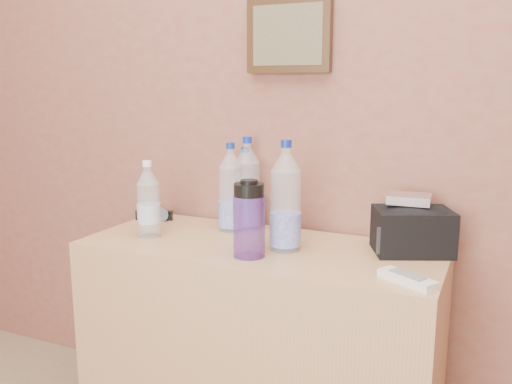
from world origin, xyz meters
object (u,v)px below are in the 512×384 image
pet_large_a (231,192)px  toiletry_bag (413,228)px  sunglasses (154,215)px  dresser (260,348)px  pet_large_c (245,192)px  foil_packet (409,199)px  ac_remote (407,279)px  pet_large_d (286,202)px  nalgene_bottle (249,219)px  pet_small (149,203)px  pet_large_b (247,188)px

pet_large_a → toiletry_bag: (0.63, -0.00, -0.06)m
toiletry_bag → pet_large_a: bearing=156.2°
sunglasses → dresser: bearing=-34.0°
pet_large_c → foil_packet: size_ratio=2.32×
ac_remote → dresser: bearing=-167.2°
pet_large_c → dresser: bearing=-53.1°
pet_large_a → toiletry_bag: 0.63m
pet_large_d → foil_packet: 0.38m
pet_large_c → sunglasses: size_ratio=2.05×
dresser → nalgene_bottle: nalgene_bottle is taller
pet_small → ac_remote: 0.89m
foil_packet → pet_large_a: bearing=-179.9°
pet_large_a → pet_small: pet_large_a is taller
pet_large_d → toiletry_bag: 0.40m
pet_large_a → ac_remote: bearing=-22.8°
nalgene_bottle → foil_packet: 0.49m
pet_large_b → pet_large_a: bearing=-128.3°
nalgene_bottle → toiletry_bag: 0.50m
pet_large_d → nalgene_bottle: bearing=-124.3°
pet_large_d → ac_remote: size_ratio=2.13×
pet_large_c → sunglasses: (-0.36, -0.06, -0.11)m
dresser → pet_large_a: bearing=143.6°
toiletry_bag → pet_large_d: bearing=176.5°
toiletry_bag → foil_packet: foil_packet is taller
pet_small → nalgene_bottle: (0.40, -0.06, 0.00)m
dresser → toiletry_bag: bearing=14.9°
ac_remote → sunglasses: bearing=-165.8°
pet_large_c → ac_remote: bearing=-28.5°
nalgene_bottle → pet_large_d: bearing=55.7°
pet_small → nalgene_bottle: 0.41m
pet_large_a → ac_remote: size_ratio=1.93×
pet_large_d → ac_remote: (0.40, -0.14, -0.14)m
pet_small → sunglasses: 0.25m
pet_large_a → pet_large_b: bearing=51.7°
dresser → nalgene_bottle: bearing=-80.7°
pet_large_c → nalgene_bottle: 0.35m
pet_large_d → ac_remote: bearing=-19.5°
pet_large_a → foil_packet: (0.61, 0.00, 0.03)m
pet_small → pet_large_d: bearing=6.2°
sunglasses → pet_large_d: bearing=-32.9°
nalgene_bottle → foil_packet: bearing=30.0°
pet_large_a → pet_large_c: bearing=69.7°
pet_small → foil_packet: (0.83, 0.19, 0.05)m
pet_large_a → foil_packet: bearing=0.1°
foil_packet → dresser: bearing=-164.4°
pet_large_b → nalgene_bottle: bearing=-63.6°
pet_large_b → pet_large_c: size_ratio=1.13×
pet_large_a → sunglasses: 0.36m
dresser → pet_large_b: bearing=126.0°
ac_remote → pet_large_d: bearing=-169.3°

